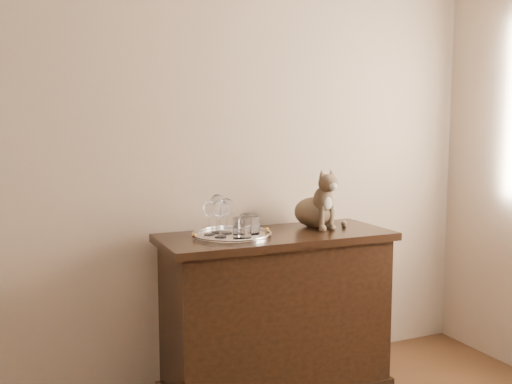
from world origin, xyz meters
The scene contains 11 objects.
wall_back centered at (0.00, 2.25, 1.35)m, with size 4.00×0.10×2.70m, color tan.
sideboard centered at (0.60, 1.94, 0.42)m, with size 1.20×0.50×0.85m, color black, non-canonical shape.
tray centered at (0.37, 1.97, 0.85)m, with size 0.40×0.40×0.01m, color white.
wine_glass_a centered at (0.26, 2.01, 0.94)m, with size 0.06×0.06×0.17m, color silver, non-canonical shape.
wine_glass_b centered at (0.32, 2.04, 0.96)m, with size 0.07×0.07×0.20m, color silver, non-canonical shape.
wine_glass_c centered at (0.29, 1.92, 0.95)m, with size 0.07×0.07×0.18m, color white, non-canonical shape.
wine_glass_d centered at (0.35, 2.00, 0.95)m, with size 0.07×0.07×0.18m, color white, non-canonical shape.
tumbler_a centered at (0.46, 1.94, 0.90)m, with size 0.08×0.08×0.09m, color white.
tumbler_b centered at (0.38, 1.86, 0.91)m, with size 0.09×0.09×0.10m, color white.
tumbler_c centered at (0.46, 1.96, 0.91)m, with size 0.09×0.09×0.10m, color silver.
cat centered at (0.87, 2.03, 1.01)m, with size 0.32×0.30×0.32m, color #4D402E, non-canonical shape.
Camera 1 is at (-0.65, -0.65, 1.40)m, focal length 40.00 mm.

